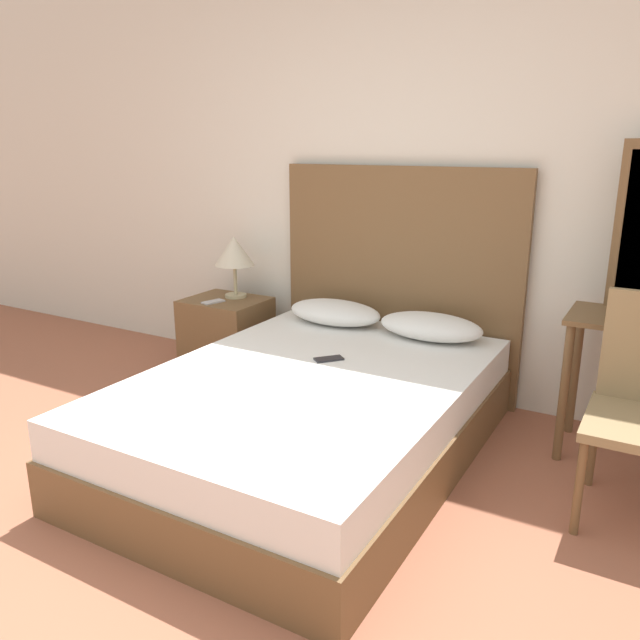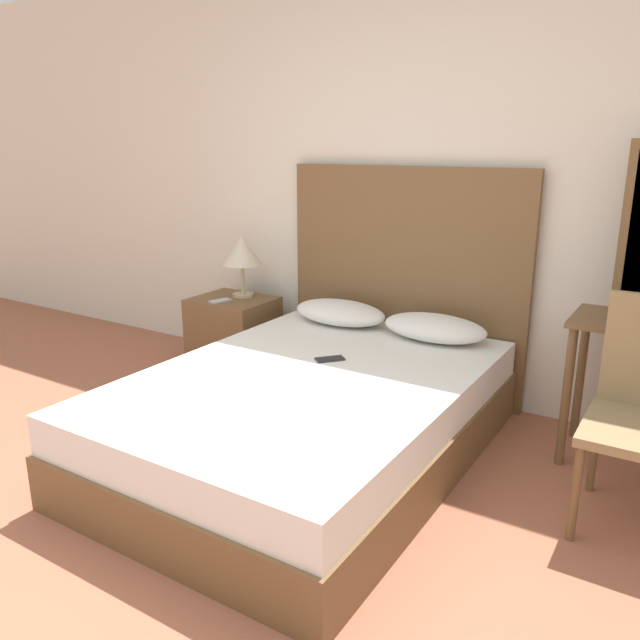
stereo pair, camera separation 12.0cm
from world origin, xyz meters
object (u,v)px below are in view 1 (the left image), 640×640
Objects in this scene: table_lamp at (234,252)px; nightstand at (227,336)px; bed at (309,416)px; phone_on_bed at (329,359)px; phone_on_nightstand at (213,302)px.

nightstand is at bearing -105.06° from table_lamp.
bed is at bearing -37.95° from table_lamp.
phone_on_nightstand is at bearing 158.90° from phone_on_bed.
nightstand is at bearing 145.61° from bed.
table_lamp is 0.37m from phone_on_nightstand.
table_lamp is at bearing 74.94° from nightstand.
nightstand is 0.29m from phone_on_nightstand.
table_lamp reaches higher than bed.
table_lamp reaches higher than nightstand.
phone_on_nightstand reaches higher than nightstand.
phone_on_bed is at bearing -30.22° from table_lamp.
table_lamp is (-1.11, 0.86, 0.61)m from bed.
phone_on_bed is 0.38× the size of table_lamp.
nightstand is 3.24× the size of phone_on_nightstand.
phone_on_nightstand reaches higher than bed.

